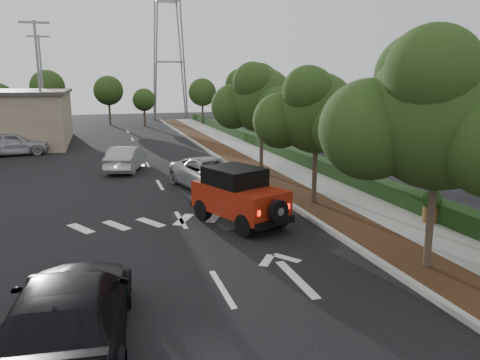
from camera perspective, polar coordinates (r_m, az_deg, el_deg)
name	(u,v)px	position (r m, az deg, el deg)	size (l,w,h in m)	color
ground	(222,289)	(11.92, -2.18, -13.10)	(120.00, 120.00, 0.00)	black
curb	(249,178)	(24.11, 1.14, 0.28)	(0.20, 70.00, 0.15)	#9E9B93
planting_strip	(268,177)	(24.43, 3.37, 0.39)	(1.80, 70.00, 0.12)	black
sidewalk	(301,175)	(25.14, 7.44, 0.64)	(2.00, 70.00, 0.12)	gray
hedge	(325,167)	(25.68, 10.31, 1.57)	(0.80, 70.00, 0.80)	black
transmission_tower	(171,120)	(59.28, -8.43, 7.27)	(7.00, 4.00, 28.00)	slate
street_tree_near	(426,270)	(13.91, 21.70, -10.17)	(3.80, 3.80, 5.92)	#1C3210
street_tree_mid	(313,205)	(19.53, 8.95, -3.00)	(3.20, 3.20, 5.32)	#1C3210
street_tree_far	(261,174)	(25.37, 2.59, 0.70)	(3.40, 3.40, 5.62)	#1C3210
light_pole_a	(45,150)	(36.97, -22.63, 3.45)	(2.00, 0.22, 9.00)	slate
light_pole_b	(47,132)	(48.93, -22.50, 5.42)	(2.00, 0.22, 9.00)	slate
red_jeep	(236,195)	(16.71, -0.46, -1.85)	(2.97, 4.11, 2.01)	black
silver_suv_ahead	(211,174)	(21.87, -3.60, 0.73)	(2.40, 5.20, 1.44)	#A0A1A7
black_suv_oncoming	(68,313)	(9.67, -20.19, -15.02)	(2.24, 5.51, 1.60)	black
silver_sedan_oncoming	(127,158)	(27.04, -13.65, 2.60)	(1.48, 4.24, 1.40)	#999AA0
parked_suv	(11,144)	(35.02, -26.10, 4.00)	(1.87, 4.64, 1.58)	#A8A9B0
terracotta_planter	(432,203)	(17.83, 22.32, -2.58)	(0.69, 0.69, 1.20)	brown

